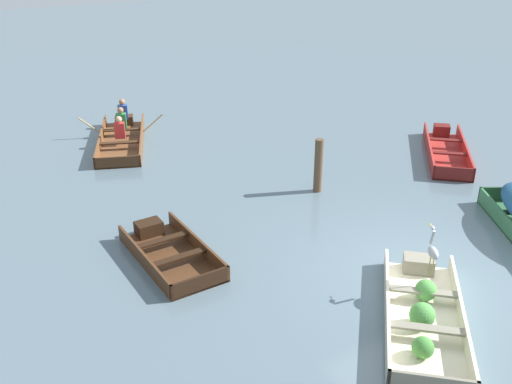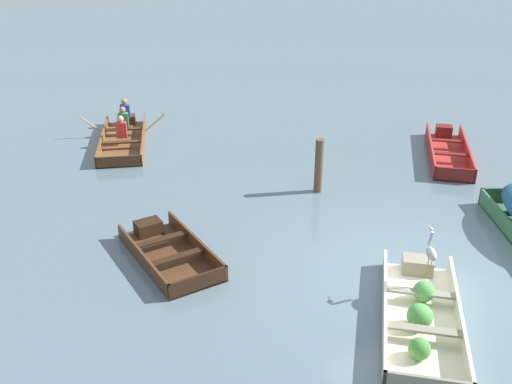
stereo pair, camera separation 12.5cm
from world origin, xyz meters
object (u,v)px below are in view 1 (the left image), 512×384
rowboat_wooden_brown_with_crew (122,135)px  heron_on_dinghy (433,251)px  skiff_red_mid_moored (446,150)px  skiff_dark_varnish_near_moored (168,251)px  mooring_post (318,166)px  dinghy_cream_foreground (423,311)px

rowboat_wooden_brown_with_crew → heron_on_dinghy: (2.10, -9.88, 0.72)m
skiff_red_mid_moored → rowboat_wooden_brown_with_crew: rowboat_wooden_brown_with_crew is taller
skiff_dark_varnish_near_moored → mooring_post: (4.10, 0.99, 0.53)m
skiff_red_mid_moored → rowboat_wooden_brown_with_crew: bearing=144.0°
skiff_dark_varnish_near_moored → heron_on_dinghy: 4.75m
dinghy_cream_foreground → rowboat_wooden_brown_with_crew: bearing=99.0°
skiff_red_mid_moored → mooring_post: 4.43m
skiff_dark_varnish_near_moored → skiff_red_mid_moored: 8.58m
heron_on_dinghy → mooring_post: (0.82, 4.34, -0.26)m
heron_on_dinghy → skiff_red_mid_moored: bearing=41.1°
dinghy_cream_foreground → skiff_red_mid_moored: bearing=41.0°
skiff_red_mid_moored → rowboat_wooden_brown_with_crew: 9.05m
skiff_dark_varnish_near_moored → mooring_post: bearing=13.5°
dinghy_cream_foreground → mooring_post: size_ratio=2.48×
dinghy_cream_foreground → heron_on_dinghy: 0.98m
skiff_dark_varnish_near_moored → heron_on_dinghy: heron_on_dinghy is taller
skiff_dark_varnish_near_moored → rowboat_wooden_brown_with_crew: bearing=79.8°
skiff_dark_varnish_near_moored → skiff_red_mid_moored: skiff_red_mid_moored is taller
skiff_red_mid_moored → mooring_post: (-4.39, -0.21, 0.52)m
skiff_red_mid_moored → rowboat_wooden_brown_with_crew: (-7.32, 5.33, 0.06)m
skiff_red_mid_moored → mooring_post: bearing=-177.2°
skiff_dark_varnish_near_moored → rowboat_wooden_brown_with_crew: 6.64m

